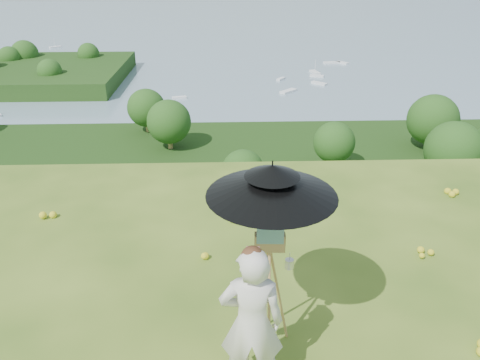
{
  "coord_description": "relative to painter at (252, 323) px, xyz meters",
  "views": [
    {
      "loc": [
        -1.15,
        -2.78,
        4.27
      ],
      "look_at": [
        -0.92,
        3.84,
        1.07
      ],
      "focal_mm": 35.0,
      "sensor_mm": 36.0,
      "label": 1
    }
  ],
  "objects": [
    {
      "name": "forest_slope",
      "position": [
        0.9,
        34.16,
        -29.9
      ],
      "size": [
        140.0,
        56.0,
        22.0
      ],
      "primitive_type": "cube",
      "color": "#17350E",
      "rests_on": "bay_water"
    },
    {
      "name": "shoreline_tier",
      "position": [
        0.9,
        74.16,
        -36.9
      ],
      "size": [
        170.0,
        28.0,
        8.0
      ],
      "primitive_type": "cube",
      "color": "gray",
      "rests_on": "bay_water"
    },
    {
      "name": "bay_water",
      "position": [
        0.9,
        239.16,
        -34.9
      ],
      "size": [
        700.0,
        700.0,
        0.0
      ],
      "primitive_type": "plane",
      "color": "slate",
      "rests_on": "ground"
    },
    {
      "name": "peninsula",
      "position": [
        -74.1,
        154.16,
        -29.9
      ],
      "size": [
        90.0,
        60.0,
        12.0
      ],
      "primitive_type": null,
      "color": "#17350E",
      "rests_on": "bay_water"
    },
    {
      "name": "slope_trees",
      "position": [
        0.9,
        34.16,
        -15.9
      ],
      "size": [
        110.0,
        50.0,
        6.0
      ],
      "primitive_type": null,
      "color": "#284F17",
      "rests_on": "forest_slope"
    },
    {
      "name": "harbor_town",
      "position": [
        0.9,
        74.16,
        -30.4
      ],
      "size": [
        110.0,
        22.0,
        5.0
      ],
      "primitive_type": null,
      "color": "silver",
      "rests_on": "shoreline_tier"
    },
    {
      "name": "moored_boats",
      "position": [
        -11.6,
        160.16,
        -34.55
      ],
      "size": [
        140.0,
        140.0,
        0.7
      ],
      "primitive_type": null,
      "color": "white",
      "rests_on": "bay_water"
    },
    {
      "name": "painter",
      "position": [
        0.0,
        0.0,
        0.0
      ],
      "size": [
        0.69,
        0.48,
        1.81
      ],
      "primitive_type": "imported",
      "rotation": [
        0.0,
        0.0,
        3.07
      ],
      "color": "silver",
      "rests_on": "ground"
    },
    {
      "name": "field_easel",
      "position": [
        0.22,
        0.57,
        -0.04
      ],
      "size": [
        0.69,
        0.69,
        1.74
      ],
      "primitive_type": null,
      "rotation": [
        0.0,
        0.0,
        -0.05
      ],
      "color": "#B08F4A",
      "rests_on": "ground"
    },
    {
      "name": "sun_umbrella",
      "position": [
        0.23,
        0.6,
        1.03
      ],
      "size": [
        1.63,
        1.63,
        1.0
      ],
      "primitive_type": null,
      "rotation": [
        0.0,
        0.0,
        -0.23
      ],
      "color": "black",
      "rests_on": "field_easel"
    },
    {
      "name": "painter_cap",
      "position": [
        0.0,
        0.0,
        0.85
      ],
      "size": [
        0.24,
        0.28,
        0.1
      ],
      "primitive_type": null,
      "rotation": [
        0.0,
        0.0,
        -0.09
      ],
      "color": "#C66C70",
      "rests_on": "painter"
    }
  ]
}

